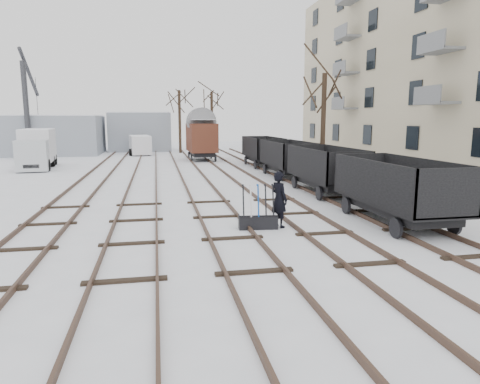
% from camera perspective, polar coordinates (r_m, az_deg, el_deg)
% --- Properties ---
extents(ground, '(120.00, 120.00, 0.00)m').
position_cam_1_polar(ground, '(13.21, -1.02, -6.30)').
color(ground, white).
rests_on(ground, ground).
extents(tracks, '(13.90, 52.00, 0.16)m').
position_cam_1_polar(tracks, '(26.52, -6.19, 1.87)').
color(tracks, black).
rests_on(tracks, ground).
extents(shed_left, '(10.00, 8.00, 4.10)m').
position_cam_1_polar(shed_left, '(49.73, -23.77, 7.00)').
color(shed_left, gray).
rests_on(shed_left, ground).
extents(shed_right, '(7.00, 6.00, 4.50)m').
position_cam_1_polar(shed_right, '(52.56, -13.13, 7.87)').
color(shed_right, gray).
rests_on(shed_right, ground).
extents(ground_frame, '(1.33, 0.55, 1.49)m').
position_cam_1_polar(ground_frame, '(14.39, 2.42, -3.81)').
color(ground_frame, black).
rests_on(ground_frame, ground).
extents(worker, '(0.72, 0.83, 1.92)m').
position_cam_1_polar(worker, '(14.53, 5.23, -0.99)').
color(worker, black).
rests_on(worker, ground).
extents(freight_wagon_a, '(2.22, 5.56, 2.27)m').
position_cam_1_polar(freight_wagon_a, '(15.99, 20.03, -0.89)').
color(freight_wagon_a, black).
rests_on(freight_wagon_a, ground).
extents(freight_wagon_b, '(2.22, 5.56, 2.27)m').
position_cam_1_polar(freight_wagon_b, '(21.65, 11.33, 2.12)').
color(freight_wagon_b, black).
rests_on(freight_wagon_b, ground).
extents(freight_wagon_c, '(2.22, 5.56, 2.27)m').
position_cam_1_polar(freight_wagon_c, '(27.63, 6.29, 3.84)').
color(freight_wagon_c, black).
rests_on(freight_wagon_c, ground).
extents(freight_wagon_d, '(2.22, 5.56, 2.27)m').
position_cam_1_polar(freight_wagon_d, '(33.77, 3.06, 4.93)').
color(freight_wagon_d, black).
rests_on(freight_wagon_d, ground).
extents(box_van_wagon, '(2.69, 4.86, 3.64)m').
position_cam_1_polar(box_van_wagon, '(38.80, -5.17, 7.36)').
color(box_van_wagon, black).
rests_on(box_van_wagon, ground).
extents(lorry, '(2.61, 6.63, 2.93)m').
position_cam_1_polar(lorry, '(35.57, -25.48, 5.29)').
color(lorry, black).
rests_on(lorry, ground).
extents(panel_van, '(2.51, 4.74, 2.00)m').
position_cam_1_polar(panel_van, '(46.18, -13.19, 6.16)').
color(panel_van, silver).
rests_on(panel_van, ground).
extents(crane, '(2.07, 5.93, 10.18)m').
position_cam_1_polar(crane, '(45.96, -26.34, 7.46)').
color(crane, '#303135').
rests_on(crane, ground).
extents(tree_near, '(0.30, 0.30, 6.42)m').
position_cam_1_polar(tree_near, '(27.24, 11.02, 8.57)').
color(tree_near, black).
rests_on(tree_near, ground).
extents(tree_far_left, '(0.30, 0.30, 6.76)m').
position_cam_1_polar(tree_far_left, '(47.63, -8.04, 9.24)').
color(tree_far_left, black).
rests_on(tree_far_left, ground).
extents(tree_far_right, '(0.30, 0.30, 6.57)m').
position_cam_1_polar(tree_far_right, '(46.80, -3.77, 9.19)').
color(tree_far_right, black).
rests_on(tree_far_right, ground).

